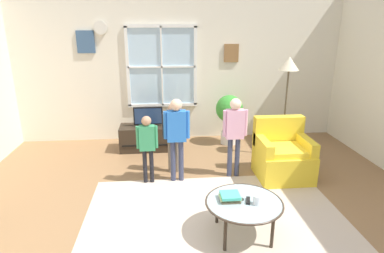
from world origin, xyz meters
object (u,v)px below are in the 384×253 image
at_px(armchair, 282,156).
at_px(remote_near_books, 238,197).
at_px(coffee_table, 244,204).
at_px(floor_lamp, 288,74).
at_px(potted_plant_by_window, 229,113).
at_px(cup, 257,200).
at_px(person_blue_shirt, 177,131).
at_px(book_stack, 230,197).
at_px(person_pink_shirt, 235,129).
at_px(television, 148,116).
at_px(tv_stand, 149,137).
at_px(person_green_shirt, 147,142).
at_px(remote_near_cup, 248,201).
at_px(person_black_shirt, 173,130).

relative_size(armchair, remote_near_books, 6.21).
height_order(coffee_table, floor_lamp, floor_lamp).
bearing_deg(armchair, potted_plant_by_window, 109.37).
relative_size(cup, person_blue_shirt, 0.08).
height_order(book_stack, person_pink_shirt, person_pink_shirt).
height_order(television, remote_near_books, television).
distance_m(coffee_table, cup, 0.15).
bearing_deg(tv_stand, book_stack, -70.02).
relative_size(television, person_green_shirt, 0.52).
height_order(remote_near_books, person_green_shirt, person_green_shirt).
bearing_deg(coffee_table, cup, -26.57).
xyz_separation_m(television, person_green_shirt, (0.03, -1.33, -0.00)).
relative_size(cup, remote_near_books, 0.73).
height_order(coffee_table, cup, cup).
distance_m(remote_near_cup, person_black_shirt, 1.83).
relative_size(person_pink_shirt, person_blue_shirt, 0.98).
bearing_deg(person_blue_shirt, book_stack, -68.95).
xyz_separation_m(cup, person_black_shirt, (-0.81, 1.72, 0.23)).
relative_size(person_blue_shirt, floor_lamp, 0.72).
height_order(remote_near_books, person_pink_shirt, person_pink_shirt).
distance_m(person_green_shirt, potted_plant_by_window, 2.10).
xyz_separation_m(book_stack, person_pink_shirt, (0.34, 1.39, 0.31)).
bearing_deg(person_pink_shirt, cup, -93.10).
bearing_deg(person_black_shirt, television, 111.98).
relative_size(remote_near_books, person_pink_shirt, 0.12).
height_order(armchair, person_pink_shirt, person_pink_shirt).
relative_size(person_pink_shirt, floor_lamp, 0.70).
xyz_separation_m(cup, floor_lamp, (1.10, 2.21, 0.98)).
bearing_deg(television, potted_plant_by_window, 5.78).
bearing_deg(coffee_table, person_black_shirt, 112.52).
height_order(cup, person_green_shirt, person_green_shirt).
distance_m(coffee_table, remote_near_cup, 0.05).
relative_size(book_stack, cup, 2.28).
bearing_deg(floor_lamp, potted_plant_by_window, 140.16).
height_order(coffee_table, book_stack, book_stack).
relative_size(armchair, remote_near_cup, 6.21).
height_order(television, coffee_table, television).
height_order(book_stack, person_black_shirt, person_black_shirt).
distance_m(person_black_shirt, potted_plant_by_window, 1.60).
xyz_separation_m(coffee_table, person_pink_shirt, (0.20, 1.44, 0.37)).
xyz_separation_m(cup, person_pink_shirt, (0.08, 1.50, 0.30)).
bearing_deg(floor_lamp, remote_near_books, -121.60).
bearing_deg(floor_lamp, person_blue_shirt, -157.22).
bearing_deg(remote_near_cup, television, 113.12).
relative_size(armchair, person_green_shirt, 0.87).
xyz_separation_m(coffee_table, person_black_shirt, (-0.69, 1.66, 0.30)).
relative_size(tv_stand, person_green_shirt, 1.03).
distance_m(tv_stand, book_stack, 2.80).
relative_size(person_green_shirt, person_black_shirt, 0.92).
relative_size(television, armchair, 0.60).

